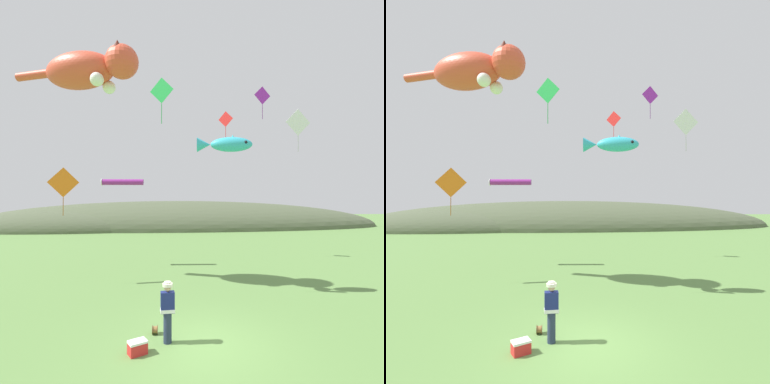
% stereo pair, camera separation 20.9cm
% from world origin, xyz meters
% --- Properties ---
extents(ground_plane, '(120.00, 120.00, 0.00)m').
position_xyz_m(ground_plane, '(0.00, 0.00, 0.00)').
color(ground_plane, '#5B8442').
extents(distant_hill_ridge, '(57.93, 14.49, 7.23)m').
position_xyz_m(distant_hill_ridge, '(-2.17, 32.90, 0.00)').
color(distant_hill_ridge, '#4C563D').
rests_on(distant_hill_ridge, ground).
extents(festival_attendant, '(0.44, 0.30, 1.77)m').
position_xyz_m(festival_attendant, '(-0.99, 0.27, 0.95)').
color(festival_attendant, '#232D47').
rests_on(festival_attendant, ground).
extents(kite_spool, '(0.17, 0.27, 0.27)m').
position_xyz_m(kite_spool, '(-1.38, 0.86, 0.13)').
color(kite_spool, olive).
rests_on(kite_spool, ground).
extents(picnic_cooler, '(0.58, 0.52, 0.36)m').
position_xyz_m(picnic_cooler, '(-1.79, -0.29, 0.18)').
color(picnic_cooler, red).
rests_on(picnic_cooler, ground).
extents(kite_giant_cat, '(6.74, 3.17, 2.13)m').
position_xyz_m(kite_giant_cat, '(-4.98, 6.67, 10.58)').
color(kite_giant_cat, '#E04C33').
extents(kite_fish_windsock, '(2.56, 0.99, 0.77)m').
position_xyz_m(kite_fish_windsock, '(1.56, 4.80, 6.61)').
color(kite_fish_windsock, '#33B2CC').
extents(kite_tube_streamer, '(2.60, 0.52, 0.44)m').
position_xyz_m(kite_tube_streamer, '(-3.89, 10.27, 5.15)').
color(kite_tube_streamer, '#8C268C').
extents(kite_diamond_orange, '(1.43, 0.37, 2.37)m').
position_xyz_m(kite_diamond_orange, '(-6.13, 6.52, 4.94)').
color(kite_diamond_orange, orange).
extents(kite_diamond_white, '(1.46, 0.19, 2.37)m').
position_xyz_m(kite_diamond_white, '(6.16, 7.54, 8.36)').
color(kite_diamond_white, white).
extents(kite_diamond_red, '(0.93, 0.64, 2.01)m').
position_xyz_m(kite_diamond_red, '(2.99, 12.27, 9.70)').
color(kite_diamond_red, red).
extents(kite_diamond_violet, '(1.08, 0.28, 2.01)m').
position_xyz_m(kite_diamond_violet, '(4.72, 9.34, 10.43)').
color(kite_diamond_violet, purple).
extents(kite_diamond_green, '(1.05, 0.48, 2.04)m').
position_xyz_m(kite_diamond_green, '(-1.30, 4.62, 8.90)').
color(kite_diamond_green, green).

